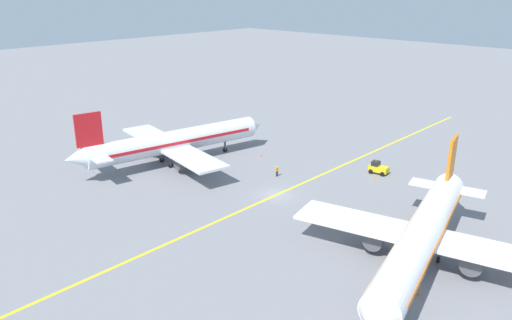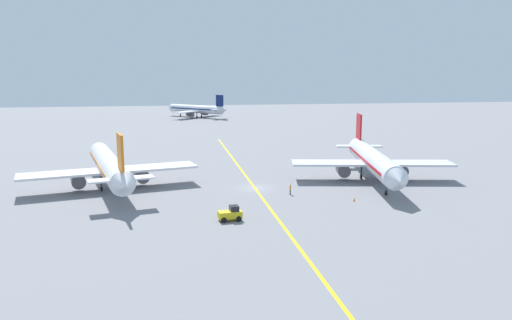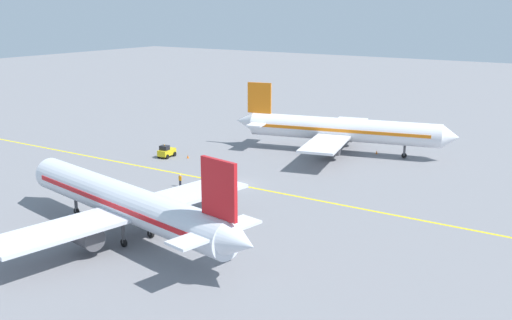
# 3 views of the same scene
# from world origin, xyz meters

# --- Properties ---
(ground_plane) EXTENTS (400.00, 400.00, 0.00)m
(ground_plane) POSITION_xyz_m (0.00, 0.00, 0.00)
(ground_plane) COLOR slate
(apron_yellow_centreline) EXTENTS (1.34, 120.00, 0.01)m
(apron_yellow_centreline) POSITION_xyz_m (0.00, 0.00, 0.00)
(apron_yellow_centreline) COLOR yellow
(apron_yellow_centreline) RESTS_ON ground
(airplane_at_gate) EXTENTS (28.44, 35.17, 10.60)m
(airplane_at_gate) POSITION_xyz_m (-23.42, 3.65, 3.71)
(airplane_at_gate) COLOR white
(airplane_at_gate) RESTS_ON ground
(airplane_adjacent_stand) EXTENTS (28.48, 35.41, 10.60)m
(airplane_adjacent_stand) POSITION_xyz_m (21.14, 1.80, 3.71)
(airplane_adjacent_stand) COLOR silver
(airplane_adjacent_stand) RESTS_ON ground
(airplane_distant_taxiing) EXTENTS (24.98, 24.19, 9.54)m
(airplane_distant_taxiing) POSITION_xyz_m (-3.29, 127.94, 3.34)
(airplane_distant_taxiing) COLOR silver
(airplane_distant_taxiing) RESTS_ON ground
(baggage_tug_white) EXTENTS (3.16, 2.06, 2.11)m
(baggage_tug_white) POSITION_xyz_m (-5.99, -17.36, 0.90)
(baggage_tug_white) COLOR gold
(baggage_tug_white) RESTS_ON ground
(ground_crew_worker) EXTENTS (0.28, 0.57, 1.68)m
(ground_crew_worker) POSITION_xyz_m (4.73, -5.42, 0.91)
(ground_crew_worker) COLOR #23232D
(ground_crew_worker) RESTS_ON ground
(traffic_cone_near_nose) EXTENTS (0.32, 0.32, 0.55)m
(traffic_cone_near_nose) POSITION_xyz_m (-25.97, 8.87, 0.28)
(traffic_cone_near_nose) COLOR orange
(traffic_cone_near_nose) RESTS_ON ground
(traffic_cone_mid_apron) EXTENTS (0.32, 0.32, 0.55)m
(traffic_cone_mid_apron) POSITION_xyz_m (13.16, -10.79, 0.28)
(traffic_cone_mid_apron) COLOR orange
(traffic_cone_mid_apron) RESTS_ON ground
(traffic_cone_by_wingtip) EXTENTS (0.32, 0.32, 0.55)m
(traffic_cone_by_wingtip) POSITION_xyz_m (-7.33, -14.20, 0.28)
(traffic_cone_by_wingtip) COLOR orange
(traffic_cone_by_wingtip) RESTS_ON ground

